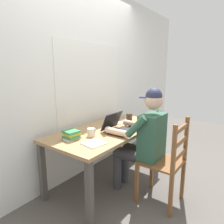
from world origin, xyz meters
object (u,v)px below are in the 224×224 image
object	(u,v)px
seated_person	(143,137)
landscape_photo_print	(118,118)
coffee_mug_dark	(129,117)
book_stack_main	(72,135)
computer_mouse	(132,126)
coffee_mug_white	(91,132)
desk	(108,135)
wooden_chair	(166,162)
laptop	(118,127)

from	to	relation	value
seated_person	landscape_photo_print	xyz separation A→B (m)	(0.51, 0.70, 0.02)
coffee_mug_dark	book_stack_main	size ratio (longest dim) A/B	0.67
computer_mouse	coffee_mug_dark	distance (m)	0.35
coffee_mug_white	book_stack_main	size ratio (longest dim) A/B	0.67
desk	seated_person	xyz separation A→B (m)	(0.03, -0.47, 0.06)
wooden_chair	coffee_mug_dark	bearing A→B (deg)	57.53
desk	wooden_chair	size ratio (longest dim) A/B	1.65
seated_person	wooden_chair	distance (m)	0.36
wooden_chair	book_stack_main	size ratio (longest dim) A/B	5.24
wooden_chair	landscape_photo_print	distance (m)	1.13
coffee_mug_dark	landscape_photo_print	size ratio (longest dim) A/B	0.94
wooden_chair	landscape_photo_print	world-z (taller)	wooden_chair
wooden_chair	coffee_mug_dark	xyz separation A→B (m)	(0.49, 0.76, 0.30)
desk	coffee_mug_dark	bearing A→B (deg)	1.05
computer_mouse	coffee_mug_dark	world-z (taller)	coffee_mug_dark
seated_person	wooden_chair	world-z (taller)	seated_person
computer_mouse	coffee_mug_white	xyz separation A→B (m)	(-0.57, 0.18, 0.03)
seated_person	coffee_mug_white	bearing A→B (deg)	128.90
coffee_mug_white	landscape_photo_print	world-z (taller)	coffee_mug_white
desk	coffee_mug_white	xyz separation A→B (m)	(-0.33, -0.02, 0.13)
desk	coffee_mug_dark	xyz separation A→B (m)	(0.52, 0.01, 0.13)
desk	seated_person	world-z (taller)	seated_person
book_stack_main	wooden_chair	bearing A→B (deg)	-56.09
seated_person	laptop	xyz separation A→B (m)	(-0.04, 0.31, 0.07)
laptop	landscape_photo_print	bearing A→B (deg)	35.17
desk	book_stack_main	bearing A→B (deg)	171.05
book_stack_main	laptop	bearing A→B (deg)	-25.20
computer_mouse	landscape_photo_print	xyz separation A→B (m)	(0.30, 0.43, -0.02)
laptop	book_stack_main	distance (m)	0.57
desk	computer_mouse	size ratio (longest dim) A/B	15.79
coffee_mug_white	book_stack_main	distance (m)	0.22
seated_person	laptop	size ratio (longest dim) A/B	3.82
coffee_mug_dark	landscape_photo_print	world-z (taller)	coffee_mug_dark
book_stack_main	coffee_mug_dark	bearing A→B (deg)	-4.05
computer_mouse	coffee_mug_white	size ratio (longest dim) A/B	0.82
seated_person	laptop	distance (m)	0.32
book_stack_main	coffee_mug_white	bearing A→B (deg)	-27.31
computer_mouse	book_stack_main	distance (m)	0.82
seated_person	book_stack_main	size ratio (longest dim) A/B	6.91
coffee_mug_dark	book_stack_main	bearing A→B (deg)	175.95
desk	coffee_mug_white	size ratio (longest dim) A/B	12.89
wooden_chair	book_stack_main	distance (m)	1.05
book_stack_main	seated_person	bearing A→B (deg)	-44.63
computer_mouse	laptop	bearing A→B (deg)	170.74
seated_person	computer_mouse	distance (m)	0.34
coffee_mug_dark	wooden_chair	bearing A→B (deg)	-122.47
computer_mouse	wooden_chair	bearing A→B (deg)	-110.18
coffee_mug_white	coffee_mug_dark	world-z (taller)	coffee_mug_dark
landscape_photo_print	book_stack_main	bearing A→B (deg)	-154.82
desk	wooden_chair	bearing A→B (deg)	-87.61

